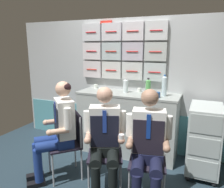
{
  "coord_description": "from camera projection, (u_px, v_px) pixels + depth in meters",
  "views": [
    {
      "loc": [
        1.17,
        -2.07,
        1.7
      ],
      "look_at": [
        0.06,
        0.53,
        1.09
      ],
      "focal_mm": 35.24,
      "sensor_mm": 36.0,
      "label": 1
    }
  ],
  "objects": [
    {
      "name": "folding_chair_left",
      "position": [
        71.0,
        138.0,
        2.88
      ],
      "size": [
        0.57,
        0.57,
        0.86
      ],
      "color": "#A8AAAF",
      "rests_on": "ground"
    },
    {
      "name": "espresso_cup_small",
      "position": [
        96.0,
        86.0,
        3.8
      ],
      "size": [
        0.07,
        0.07,
        0.06
      ],
      "color": "white",
      "rests_on": "galley_counter"
    },
    {
      "name": "coffee_cup_white",
      "position": [
        100.0,
        90.0,
        3.43
      ],
      "size": [
        0.07,
        0.07,
        0.06
      ],
      "color": "silver",
      "rests_on": "galley_counter"
    },
    {
      "name": "crew_member_right",
      "position": [
        148.0,
        143.0,
        2.32
      ],
      "size": [
        0.51,
        0.65,
        1.27
      ],
      "color": "black",
      "rests_on": "ground"
    },
    {
      "name": "folding_chair_right",
      "position": [
        148.0,
        151.0,
        2.51
      ],
      "size": [
        0.48,
        0.48,
        0.86
      ],
      "color": "#A8AAAF",
      "rests_on": "ground"
    },
    {
      "name": "water_bottle_blue_cap",
      "position": [
        148.0,
        86.0,
        3.34
      ],
      "size": [
        0.08,
        0.08,
        0.24
      ],
      "color": "#529F53",
      "rests_on": "galley_counter"
    },
    {
      "name": "crew_member_left",
      "position": [
        58.0,
        126.0,
        2.79
      ],
      "size": [
        0.66,
        0.66,
        1.28
      ],
      "color": "black",
      "rests_on": "ground"
    },
    {
      "name": "water_bottle_clear",
      "position": [
        126.0,
        86.0,
        3.43
      ],
      "size": [
        0.08,
        0.08,
        0.23
      ],
      "color": "silver",
      "rests_on": "galley_counter"
    },
    {
      "name": "galley_counter",
      "position": [
        127.0,
        123.0,
        3.51
      ],
      "size": [
        1.58,
        0.53,
        1.0
      ],
      "color": "#A8B0AC",
      "rests_on": "ground"
    },
    {
      "name": "folding_chair_center",
      "position": [
        105.0,
        145.0,
        2.68
      ],
      "size": [
        0.53,
        0.53,
        0.86
      ],
      "color": "#A8AAAF",
      "rests_on": "ground"
    },
    {
      "name": "crew_member_center",
      "position": [
        105.0,
        137.0,
        2.48
      ],
      "size": [
        0.55,
        0.67,
        1.26
      ],
      "color": "black",
      "rests_on": "ground"
    },
    {
      "name": "paper_cup_blue",
      "position": [
        158.0,
        95.0,
        3.09
      ],
      "size": [
        0.07,
        0.07,
        0.08
      ],
      "color": "navy",
      "rests_on": "galley_counter"
    },
    {
      "name": "service_trolley",
      "position": [
        204.0,
        138.0,
        2.93
      ],
      "size": [
        0.4,
        0.65,
        0.95
      ],
      "color": "black",
      "rests_on": "ground"
    },
    {
      "name": "coffee_cup_spare",
      "position": [
        139.0,
        90.0,
        3.5
      ],
      "size": [
        0.07,
        0.07,
        0.06
      ],
      "color": "white",
      "rests_on": "galley_counter"
    },
    {
      "name": "sparkling_bottle_green",
      "position": [
        164.0,
        86.0,
        3.16
      ],
      "size": [
        0.07,
        0.07,
        0.31
      ],
      "color": "silver",
      "rests_on": "galley_counter"
    },
    {
      "name": "galley_bulkhead",
      "position": [
        128.0,
        83.0,
        3.68
      ],
      "size": [
        4.2,
        0.14,
        2.15
      ],
      "color": "#AFB3B5",
      "rests_on": "ground"
    }
  ]
}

